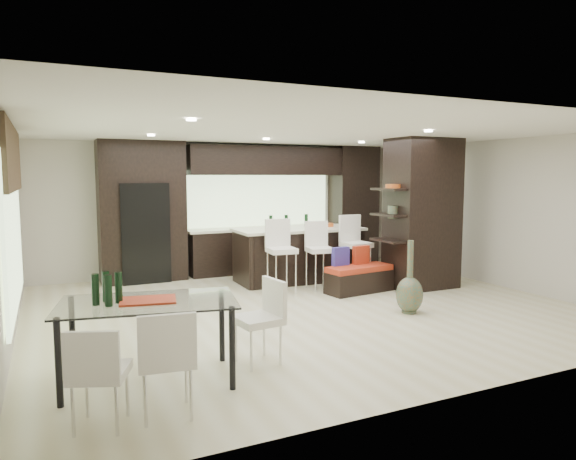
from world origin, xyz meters
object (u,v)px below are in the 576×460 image
stool_mid (320,262)px  stool_left (282,264)px  kitchen_island (299,254)px  dining_table (149,342)px  chair_far (100,380)px  bench (359,279)px  chair_near (166,366)px  chair_end (258,326)px  stool_right (356,257)px  floor_vase (410,277)px

stool_mid → stool_left: bearing=-170.2°
kitchen_island → dining_table: kitchen_island is taller
dining_table → chair_far: size_ratio=2.14×
chair_far → kitchen_island: bearing=69.9°
bench → chair_near: size_ratio=1.42×
chair_end → dining_table: bearing=83.0°
chair_near → stool_right: bearing=48.8°
stool_right → dining_table: (-4.31, -2.95, -0.12)m
kitchen_island → floor_vase: floor_vase is taller
stool_left → chair_near: bearing=-121.8°
kitchen_island → chair_far: kitchen_island is taller
stool_right → stool_mid: bearing=175.5°
stool_mid → chair_far: 5.53m
dining_table → chair_end: bearing=10.8°
stool_left → floor_vase: (1.18, -1.99, 0.03)m
stool_right → chair_near: (-4.31, -3.74, -0.10)m
bench → chair_near: (-4.05, -3.23, 0.20)m
stool_left → chair_end: size_ratio=1.23×
stool_mid → chair_end: 3.81m
floor_vase → chair_end: (-2.81, -0.96, -0.12)m
stool_right → bench: bearing=-120.3°
floor_vase → dining_table: (-3.96, -0.96, -0.14)m
stool_right → chair_end: 4.32m
stool_mid → stool_right: 0.76m
kitchen_island → floor_vase: (0.42, -2.86, 0.03)m
stool_right → chair_near: bearing=-142.4°
kitchen_island → bench: bearing=-68.4°
stool_left → bench: (1.26, -0.51, -0.28)m
kitchen_island → chair_end: kitchen_island is taller
chair_far → chair_end: bearing=46.1°
chair_near → chair_end: (1.15, 0.79, -0.01)m
dining_table → stool_right: bearing=45.3°
kitchen_island → chair_near: kitchen_island is taller
stool_mid → chair_far: size_ratio=1.25×
stool_mid → bench: (0.50, -0.52, -0.26)m
dining_table → chair_far: (-0.53, -0.77, -0.01)m
floor_vase → chair_near: (-3.96, -1.75, -0.11)m
kitchen_island → floor_vase: size_ratio=2.27×
floor_vase → stool_left: bearing=120.5°
stool_mid → chair_end: (-2.39, -2.97, -0.07)m
dining_table → chair_far: 0.93m
bench → chair_far: chair_far is taller
kitchen_island → stool_mid: (0.00, -0.85, -0.02)m
bench → floor_vase: 1.52m
bench → floor_vase: size_ratio=1.12×
stool_left → bench: 1.39m
chair_near → floor_vase: bearing=31.6°
stool_right → dining_table: bearing=-148.9°
floor_vase → stool_right: bearing=80.2°
kitchen_island → chair_near: (-3.55, -4.60, -0.09)m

